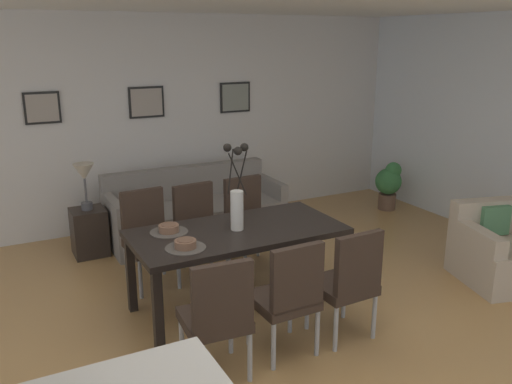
% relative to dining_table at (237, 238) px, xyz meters
% --- Properties ---
extents(ground_plane, '(9.00, 9.00, 0.00)m').
position_rel_dining_table_xyz_m(ground_plane, '(-0.06, -0.65, -0.66)').
color(ground_plane, tan).
extents(back_wall_panel, '(9.00, 0.10, 2.60)m').
position_rel_dining_table_xyz_m(back_wall_panel, '(-0.06, 2.60, 0.64)').
color(back_wall_panel, silver).
rests_on(back_wall_panel, ground).
extents(dining_table, '(1.80, 0.89, 0.74)m').
position_rel_dining_table_xyz_m(dining_table, '(0.00, 0.00, 0.00)').
color(dining_table, black).
rests_on(dining_table, ground).
extents(dining_chair_near_left, '(0.47, 0.47, 0.92)m').
position_rel_dining_table_xyz_m(dining_chair_near_left, '(-0.57, -0.87, -0.15)').
color(dining_chair_near_left, '#33261E').
rests_on(dining_chair_near_left, ground).
extents(dining_chair_near_right, '(0.47, 0.47, 0.92)m').
position_rel_dining_table_xyz_m(dining_chair_near_right, '(-0.54, 0.86, -0.15)').
color(dining_chair_near_right, '#33261E').
rests_on(dining_chair_near_right, ground).
extents(dining_chair_far_left, '(0.45, 0.45, 0.92)m').
position_rel_dining_table_xyz_m(dining_chair_far_left, '(0.01, -0.84, -0.15)').
color(dining_chair_far_left, '#33261E').
rests_on(dining_chair_far_left, ground).
extents(dining_chair_far_right, '(0.47, 0.47, 0.92)m').
position_rel_dining_table_xyz_m(dining_chair_far_right, '(-0.03, 0.83, -0.15)').
color(dining_chair_far_right, '#33261E').
rests_on(dining_chair_far_right, ground).
extents(dining_chair_mid_left, '(0.46, 0.46, 0.92)m').
position_rel_dining_table_xyz_m(dining_chair_mid_left, '(0.55, -0.85, -0.15)').
color(dining_chair_mid_left, '#33261E').
rests_on(dining_chair_mid_left, ground).
extents(dining_chair_mid_right, '(0.47, 0.47, 0.92)m').
position_rel_dining_table_xyz_m(dining_chair_mid_right, '(0.53, 0.84, -0.15)').
color(dining_chair_mid_right, '#33261E').
rests_on(dining_chair_mid_right, ground).
extents(centerpiece_vase, '(0.21, 0.23, 0.73)m').
position_rel_dining_table_xyz_m(centerpiece_vase, '(0.00, 0.00, 0.36)').
color(centerpiece_vase, silver).
rests_on(centerpiece_vase, dining_table).
extents(placemat_near_left, '(0.32, 0.32, 0.01)m').
position_rel_dining_table_xyz_m(placemat_near_left, '(-0.54, -0.20, 0.08)').
color(placemat_near_left, '#4C4742').
rests_on(placemat_near_left, dining_table).
extents(bowl_near_left, '(0.17, 0.17, 0.07)m').
position_rel_dining_table_xyz_m(bowl_near_left, '(-0.54, -0.20, 0.12)').
color(bowl_near_left, brown).
rests_on(bowl_near_left, dining_table).
extents(placemat_near_right, '(0.32, 0.32, 0.01)m').
position_rel_dining_table_xyz_m(placemat_near_right, '(-0.54, 0.20, 0.08)').
color(placemat_near_right, '#4C4742').
rests_on(placemat_near_right, dining_table).
extents(bowl_near_right, '(0.17, 0.17, 0.07)m').
position_rel_dining_table_xyz_m(bowl_near_right, '(-0.54, 0.20, 0.12)').
color(bowl_near_right, brown).
rests_on(bowl_near_right, dining_table).
extents(sofa, '(2.05, 0.84, 0.80)m').
position_rel_dining_table_xyz_m(sofa, '(0.32, 1.87, -0.38)').
color(sofa, gray).
rests_on(sofa, ground).
extents(side_table, '(0.36, 0.36, 0.52)m').
position_rel_dining_table_xyz_m(side_table, '(-0.91, 1.86, -0.40)').
color(side_table, black).
rests_on(side_table, ground).
extents(table_lamp, '(0.22, 0.22, 0.51)m').
position_rel_dining_table_xyz_m(table_lamp, '(-0.91, 1.86, 0.23)').
color(table_lamp, '#4C4C51').
rests_on(table_lamp, side_table).
extents(armchair, '(0.98, 0.98, 0.75)m').
position_rel_dining_table_xyz_m(armchair, '(2.56, -0.67, -0.38)').
color(armchair, '#B7A893').
rests_on(armchair, ground).
extents(framed_picture_left, '(0.39, 0.03, 0.36)m').
position_rel_dining_table_xyz_m(framed_picture_left, '(-1.19, 2.53, 0.90)').
color(framed_picture_left, black).
extents(framed_picture_center, '(0.43, 0.03, 0.38)m').
position_rel_dining_table_xyz_m(framed_picture_center, '(-0.00, 2.53, 0.90)').
color(framed_picture_center, black).
extents(framed_picture_right, '(0.42, 0.03, 0.39)m').
position_rel_dining_table_xyz_m(framed_picture_right, '(1.19, 2.53, 0.90)').
color(framed_picture_right, black).
extents(potted_plant, '(0.36, 0.36, 0.67)m').
position_rel_dining_table_xyz_m(potted_plant, '(3.10, 1.62, -0.29)').
color(potted_plant, brown).
rests_on(potted_plant, ground).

